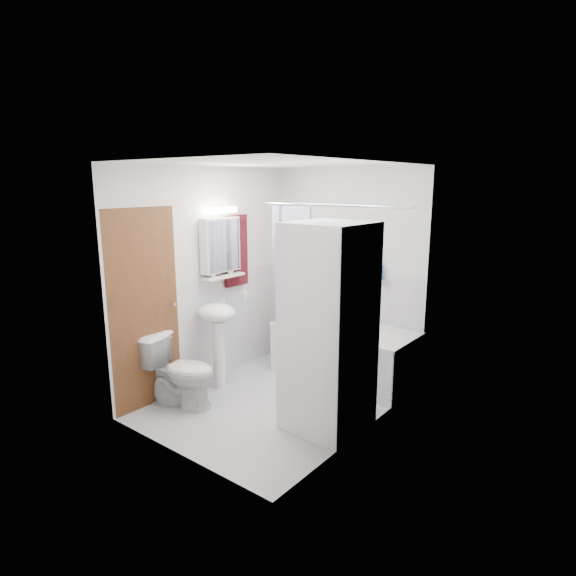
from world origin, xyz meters
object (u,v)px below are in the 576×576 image
Objects in this scene: sink at (217,326)px; toilet at (181,371)px; bathtub at (344,350)px; washer_dryer at (328,328)px.

sink is 1.42× the size of toilet.
toilet is (-0.94, -1.60, 0.02)m from bathtub.
washer_dryer is 2.58× the size of toilet.
toilet is at bearing -156.95° from washer_dryer.
sink is at bearing -178.52° from washer_dryer.
sink is at bearing -132.76° from bathtub.
sink is 0.65m from toilet.
sink is (-0.97, -1.05, 0.37)m from bathtub.
bathtub is at bearing -49.15° from toilet.
toilet is at bearing -120.33° from bathtub.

